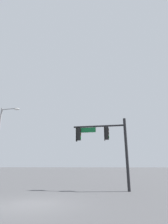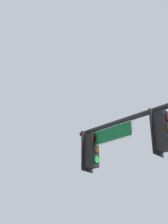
% 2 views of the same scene
% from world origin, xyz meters
% --- Properties ---
extents(ground_plane, '(400.00, 400.00, 0.00)m').
position_xyz_m(ground_plane, '(0.00, 0.00, 0.00)').
color(ground_plane, '#474749').
extents(signal_pole_near, '(4.68, 0.80, 5.95)m').
position_xyz_m(signal_pole_near, '(-4.24, -5.50, 4.08)').
color(signal_pole_near, black).
rests_on(signal_pole_near, ground_plane).
extents(street_lamp, '(2.13, 0.54, 7.65)m').
position_xyz_m(street_lamp, '(6.12, -6.47, 4.42)').
color(street_lamp, gray).
rests_on(street_lamp, ground_plane).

